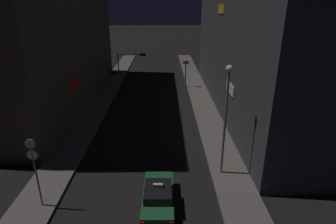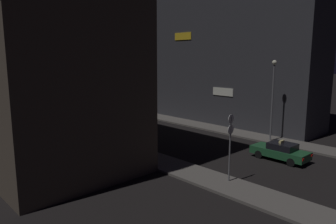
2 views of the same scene
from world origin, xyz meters
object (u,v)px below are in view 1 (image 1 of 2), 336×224
Objects in this scene: traffic_light_right_kerb at (186,69)px; traffic_light_left_kerb at (114,79)px; taxi at (158,196)px; traffic_light_overhead at (129,63)px; street_lamp_near_block at (226,108)px; sign_pole_left at (35,167)px.

traffic_light_left_kerb is at bearing -152.74° from traffic_light_right_kerb.
traffic_light_overhead is (-4.35, 24.13, 2.94)m from taxi.
taxi is at bearing -143.32° from street_lamp_near_block.
sign_pole_left is at bearing -163.74° from street_lamp_near_block.
street_lamp_near_block is at bearing 16.26° from sign_pole_left.
traffic_light_left_kerb is 10.37m from traffic_light_right_kerb.
traffic_light_left_kerb is 0.91× the size of traffic_light_right_kerb.
traffic_light_overhead reaches higher than traffic_light_right_kerb.
taxi is 0.88× the size of traffic_light_overhead.
traffic_light_overhead is 24.30m from sign_pole_left.
taxi is at bearing -97.82° from traffic_light_right_kerb.
taxi is at bearing -73.82° from traffic_light_left_kerb.
traffic_light_overhead is at bearing 112.71° from street_lamp_near_block.
traffic_light_right_kerb is 26.86m from sign_pole_left.
traffic_light_overhead is at bearing -175.11° from traffic_light_right_kerb.
sign_pole_left is (-6.88, -0.02, 2.08)m from taxi.
traffic_light_overhead is at bearing 100.22° from taxi.
traffic_light_overhead reaches higher than sign_pole_left.
sign_pole_left is (-1.07, -20.06, 0.26)m from traffic_light_left_kerb.
traffic_light_right_kerb is at bearing 27.26° from traffic_light_left_kerb.
taxi is 1.15× the size of traffic_light_right_kerb.
traffic_light_overhead is 7.83m from traffic_light_right_kerb.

